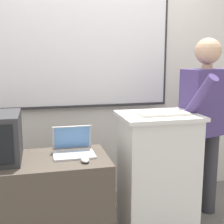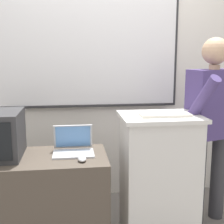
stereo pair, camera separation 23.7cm
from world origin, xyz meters
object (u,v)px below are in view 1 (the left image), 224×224
Objects in this scene: side_desk at (38,207)px; person_presenter at (205,117)px; laptop at (73,147)px; computer_mouse_by_laptop at (85,160)px; lectern_podium at (157,175)px; wireless_keyboard at (165,114)px.

side_desk is 0.65× the size of person_presenter.
laptop is 3.09× the size of computer_mouse_by_laptop.
lectern_podium reaches higher than side_desk.
laptop is (-0.68, 0.04, 0.28)m from lectern_podium.
computer_mouse_by_laptop is at bearing -164.52° from lectern_podium.
side_desk is at bearing 171.51° from person_presenter.
side_desk is 2.74× the size of wireless_keyboard.
wireless_keyboard is (0.02, -0.06, 0.52)m from lectern_podium.
wireless_keyboard is at bearing -1.68° from side_desk.
lectern_podium is at bearing -176.72° from person_presenter.
computer_mouse_by_laptop reaches higher than side_desk.
side_desk is at bearing 178.32° from wireless_keyboard.
side_desk is at bearing 157.61° from computer_mouse_by_laptop.
wireless_keyboard is at bearing -70.50° from lectern_podium.
wireless_keyboard is 0.71m from computer_mouse_by_laptop.
laptop is at bearing 105.89° from computer_mouse_by_laptop.
person_presenter is 1.20m from computer_mouse_by_laptop.
wireless_keyboard is at bearing 9.78° from computer_mouse_by_laptop.
person_presenter is 0.56m from wireless_keyboard.
computer_mouse_by_laptop is (0.34, -0.14, 0.39)m from side_desk.
side_desk is (-0.95, -0.03, -0.15)m from lectern_podium.
wireless_keyboard is 3.83× the size of computer_mouse_by_laptop.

